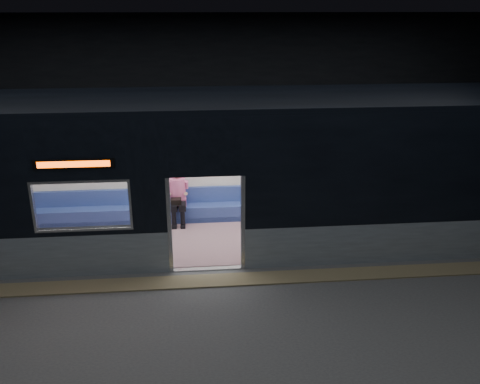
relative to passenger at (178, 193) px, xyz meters
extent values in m
cube|color=#47494C|center=(0.64, -3.55, -0.81)|extent=(24.00, 14.00, 0.01)
cube|color=black|center=(0.64, -3.55, 4.17)|extent=(24.00, 14.00, 0.04)
cube|color=black|center=(0.64, 3.43, 1.69)|extent=(24.00, 0.04, 5.00)
cube|color=#8C7F59|center=(0.64, -3.00, -0.79)|extent=(22.80, 0.50, 0.03)
cube|color=#93A1B0|center=(5.49, -2.49, -0.36)|extent=(8.30, 0.12, 0.90)
cube|color=black|center=(5.49, -2.49, 1.24)|extent=(8.30, 0.12, 2.30)
cube|color=black|center=(0.64, -2.49, 1.82)|extent=(1.40, 0.12, 1.15)
cube|color=#B7BABC|center=(-0.10, -2.49, 0.22)|extent=(0.08, 0.14, 2.05)
cube|color=#B7BABC|center=(1.38, -2.49, 0.22)|extent=(0.08, 0.14, 2.05)
cube|color=black|center=(-1.81, -2.57, 1.58)|extent=(1.50, 0.04, 0.18)
cube|color=#FF4907|center=(-1.81, -2.58, 1.58)|extent=(1.34, 0.03, 0.12)
cube|color=beige|center=(0.64, 0.39, 0.79)|extent=(18.00, 0.12, 3.20)
cube|color=black|center=(0.64, -1.05, 2.47)|extent=(18.00, 3.00, 0.15)
cube|color=gray|center=(0.64, -1.05, -0.79)|extent=(17.76, 2.76, 0.04)
cube|color=beige|center=(0.64, -1.05, 1.54)|extent=(17.76, 2.76, 0.10)
cube|color=navy|center=(0.64, 0.07, -0.56)|extent=(11.00, 0.48, 0.41)
cube|color=navy|center=(0.64, 0.26, -0.16)|extent=(11.00, 0.10, 0.40)
cube|color=#7C5A68|center=(-2.66, -2.14, -0.56)|extent=(4.40, 0.48, 0.41)
cube|color=#7C5A68|center=(3.94, -2.14, -0.56)|extent=(4.40, 0.48, 0.41)
cylinder|color=silver|center=(-0.31, -2.18, 0.36)|extent=(0.04, 0.04, 2.26)
cylinder|color=silver|center=(-0.31, 0.08, 0.36)|extent=(0.04, 0.04, 2.26)
cylinder|color=silver|center=(1.59, -2.18, 0.36)|extent=(0.04, 0.04, 2.26)
cylinder|color=silver|center=(1.59, 0.08, 0.36)|extent=(0.04, 0.04, 2.26)
cylinder|color=silver|center=(0.64, 0.03, 1.14)|extent=(11.00, 0.03, 0.03)
cube|color=black|center=(-0.11, -0.15, -0.27)|extent=(0.17, 0.47, 0.16)
cube|color=black|center=(0.11, -0.15, -0.27)|extent=(0.17, 0.47, 0.16)
cylinder|color=black|center=(-0.11, -0.37, -0.55)|extent=(0.11, 0.11, 0.43)
cylinder|color=black|center=(0.11, -0.37, -0.55)|extent=(0.11, 0.11, 0.43)
cube|color=#D66296|center=(0.00, 0.04, -0.25)|extent=(0.40, 0.22, 0.20)
cylinder|color=#D66296|center=(0.00, 0.07, 0.10)|extent=(0.45, 0.45, 0.52)
sphere|color=tan|center=(0.00, 0.05, 0.47)|extent=(0.21, 0.21, 0.21)
sphere|color=black|center=(0.00, 0.09, 0.51)|extent=(0.22, 0.22, 0.22)
cube|color=black|center=(-0.05, -0.23, -0.13)|extent=(0.32, 0.30, 0.13)
cube|color=white|center=(3.15, 0.31, 0.70)|extent=(1.09, 0.03, 0.71)
camera|label=1|loc=(0.44, -11.90, 4.35)|focal=38.00mm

